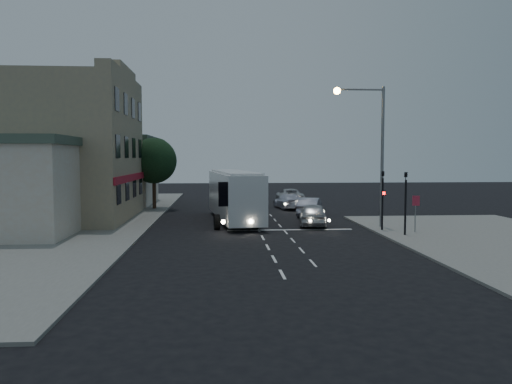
{
  "coord_description": "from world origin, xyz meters",
  "views": [
    {
      "loc": [
        -2.45,
        -29.27,
        4.62
      ],
      "look_at": [
        0.08,
        5.3,
        2.2
      ],
      "focal_mm": 35.0,
      "sensor_mm": 36.0,
      "label": 1
    }
  ],
  "objects": [
    {
      "name": "low_building_north",
      "position": [
        -13.5,
        20.0,
        3.39
      ],
      "size": [
        9.4,
        9.4,
        6.5
      ],
      "color": "#BEAB96",
      "rests_on": "sidewalk_far"
    },
    {
      "name": "traffic_signal_side",
      "position": [
        8.3,
        -1.2,
        2.42
      ],
      "size": [
        0.18,
        0.15,
        4.1
      ],
      "color": "black",
      "rests_on": "sidewalk_near"
    },
    {
      "name": "car_sedan_c",
      "position": [
        4.56,
        20.22,
        0.74
      ],
      "size": [
        2.61,
        5.38,
        1.48
      ],
      "primitive_type": "imported",
      "rotation": [
        0.0,
        0.0,
        3.11
      ],
      "color": "#B5B5B7",
      "rests_on": "ground"
    },
    {
      "name": "streetlight",
      "position": [
        7.34,
        2.2,
        5.73
      ],
      "size": [
        3.32,
        0.44,
        9.0
      ],
      "color": "slate",
      "rests_on": "sidewalk_near"
    },
    {
      "name": "car_suv",
      "position": [
        3.82,
        3.8,
        0.76
      ],
      "size": [
        2.48,
        4.71,
        1.53
      ],
      "primitive_type": "imported",
      "rotation": [
        0.0,
        0.0,
        2.99
      ],
      "color": "#ADAEB1",
      "rests_on": "ground"
    },
    {
      "name": "traffic_signal_main",
      "position": [
        7.6,
        0.78,
        2.42
      ],
      "size": [
        0.25,
        0.35,
        4.1
      ],
      "color": "black",
      "rests_on": "sidewalk_near"
    },
    {
      "name": "road_markings",
      "position": [
        1.29,
        3.31,
        0.0
      ],
      "size": [
        8.0,
        30.55,
        0.01
      ],
      "color": "silver",
      "rests_on": "ground"
    },
    {
      "name": "car_sedan_a",
      "position": [
        4.6,
        9.3,
        0.73
      ],
      "size": [
        2.78,
        4.68,
        1.46
      ],
      "primitive_type": "imported",
      "rotation": [
        0.0,
        0.0,
        2.84
      ],
      "color": "#ABACBF",
      "rests_on": "ground"
    },
    {
      "name": "sidewalk_near",
      "position": [
        13.0,
        -4.0,
        0.06
      ],
      "size": [
        12.0,
        24.0,
        0.12
      ],
      "primitive_type": "cube",
      "color": "slate",
      "rests_on": "ground"
    },
    {
      "name": "regulatory_sign",
      "position": [
        9.3,
        -0.24,
        1.6
      ],
      "size": [
        0.45,
        0.12,
        2.2
      ],
      "color": "slate",
      "rests_on": "sidewalk_near"
    },
    {
      "name": "street_tree",
      "position": [
        -8.21,
        15.02,
        4.5
      ],
      "size": [
        4.0,
        4.0,
        6.2
      ],
      "color": "black",
      "rests_on": "sidewalk_far"
    },
    {
      "name": "car_sedan_b",
      "position": [
        3.7,
        14.98,
        0.66
      ],
      "size": [
        2.5,
        4.77,
        1.32
      ],
      "primitive_type": "imported",
      "rotation": [
        0.0,
        0.0,
        3.29
      ],
      "color": "silver",
      "rests_on": "ground"
    },
    {
      "name": "low_building_south",
      "position": [
        -14.5,
        -0.5,
        3.0
      ],
      "size": [
        7.4,
        5.4,
        5.7
      ],
      "color": "#BEAB96",
      "rests_on": "sidewalk_far"
    },
    {
      "name": "main_building",
      "position": [
        -13.96,
        8.0,
        5.16
      ],
      "size": [
        10.12,
        12.0,
        11.0
      ],
      "color": "gray",
      "rests_on": "sidewalk_far"
    },
    {
      "name": "sidewalk_far",
      "position": [
        -13.0,
        8.0,
        0.06
      ],
      "size": [
        12.0,
        50.0,
        0.12
      ],
      "primitive_type": "cube",
      "color": "slate",
      "rests_on": "ground"
    },
    {
      "name": "ground",
      "position": [
        0.0,
        0.0,
        0.0
      ],
      "size": [
        120.0,
        120.0,
        0.0
      ],
      "primitive_type": "plane",
      "color": "black"
    },
    {
      "name": "tour_bus",
      "position": [
        -1.41,
        6.53,
        1.96
      ],
      "size": [
        3.82,
        12.05,
        3.63
      ],
      "rotation": [
        0.0,
        0.0,
        0.12
      ],
      "color": "silver",
      "rests_on": "ground"
    }
  ]
}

